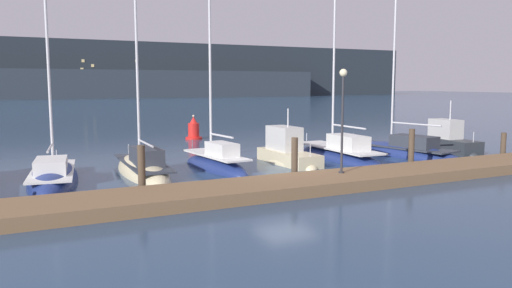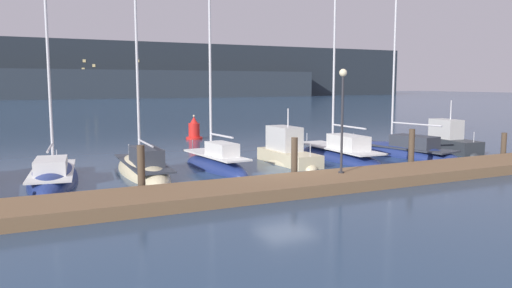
{
  "view_description": "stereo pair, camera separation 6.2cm",
  "coord_description": "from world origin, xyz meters",
  "px_view_note": "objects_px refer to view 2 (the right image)",
  "views": [
    {
      "loc": [
        -10.71,
        -18.93,
        4.16
      ],
      "look_at": [
        0.0,
        2.99,
        1.2
      ],
      "focal_mm": 35.0,
      "sensor_mm": 36.0,
      "label": 1
    },
    {
      "loc": [
        -10.65,
        -18.96,
        4.16
      ],
      "look_at": [
        0.0,
        2.99,
        1.2
      ],
      "focal_mm": 35.0,
      "sensor_mm": 36.0,
      "label": 2
    }
  ],
  "objects_px": {
    "sailboat_berth_2": "(53,180)",
    "motorboat_berth_8": "(449,145)",
    "motorboat_berth_5": "(288,157)",
    "sailboat_berth_3": "(143,171)",
    "dock_lamppost": "(342,104)",
    "channel_buoy": "(194,130)",
    "sailboat_berth_7": "(401,153)",
    "sailboat_berth_4": "(216,166)",
    "sailboat_berth_6": "(339,156)"
  },
  "relations": [
    {
      "from": "sailboat_berth_4",
      "to": "motorboat_berth_5",
      "type": "height_order",
      "value": "sailboat_berth_4"
    },
    {
      "from": "sailboat_berth_2",
      "to": "sailboat_berth_7",
      "type": "relative_size",
      "value": 0.99
    },
    {
      "from": "sailboat_berth_4",
      "to": "motorboat_berth_8",
      "type": "relative_size",
      "value": 2.07
    },
    {
      "from": "sailboat_berth_3",
      "to": "motorboat_berth_5",
      "type": "height_order",
      "value": "sailboat_berth_3"
    },
    {
      "from": "sailboat_berth_2",
      "to": "motorboat_berth_8",
      "type": "relative_size",
      "value": 2.33
    },
    {
      "from": "sailboat_berth_7",
      "to": "channel_buoy",
      "type": "bearing_deg",
      "value": 121.32
    },
    {
      "from": "sailboat_berth_2",
      "to": "sailboat_berth_3",
      "type": "xyz_separation_m",
      "value": [
        3.91,
        0.27,
        0.03
      ]
    },
    {
      "from": "dock_lamppost",
      "to": "sailboat_berth_6",
      "type": "bearing_deg",
      "value": 55.21
    },
    {
      "from": "sailboat_berth_2",
      "to": "motorboat_berth_5",
      "type": "distance_m",
      "value": 11.44
    },
    {
      "from": "sailboat_berth_2",
      "to": "sailboat_berth_3",
      "type": "bearing_deg",
      "value": 3.88
    },
    {
      "from": "motorboat_berth_5",
      "to": "sailboat_berth_7",
      "type": "height_order",
      "value": "sailboat_berth_7"
    },
    {
      "from": "sailboat_berth_3",
      "to": "sailboat_berth_7",
      "type": "distance_m",
      "value": 15.02
    },
    {
      "from": "motorboat_berth_5",
      "to": "sailboat_berth_3",
      "type": "bearing_deg",
      "value": 177.37
    },
    {
      "from": "sailboat_berth_6",
      "to": "motorboat_berth_5",
      "type": "bearing_deg",
      "value": -177.86
    },
    {
      "from": "dock_lamppost",
      "to": "motorboat_berth_8",
      "type": "bearing_deg",
      "value": 23.9
    },
    {
      "from": "motorboat_berth_5",
      "to": "channel_buoy",
      "type": "height_order",
      "value": "motorboat_berth_5"
    },
    {
      "from": "sailboat_berth_2",
      "to": "channel_buoy",
      "type": "distance_m",
      "value": 16.93
    },
    {
      "from": "sailboat_berth_3",
      "to": "sailboat_berth_7",
      "type": "relative_size",
      "value": 0.98
    },
    {
      "from": "motorboat_berth_8",
      "to": "motorboat_berth_5",
      "type": "bearing_deg",
      "value": 178.17
    },
    {
      "from": "sailboat_berth_2",
      "to": "sailboat_berth_4",
      "type": "height_order",
      "value": "sailboat_berth_2"
    },
    {
      "from": "sailboat_berth_6",
      "to": "motorboat_berth_8",
      "type": "bearing_deg",
      "value": -3.53
    },
    {
      "from": "sailboat_berth_6",
      "to": "sailboat_berth_7",
      "type": "xyz_separation_m",
      "value": [
        4.11,
        -0.36,
        -0.05
      ]
    },
    {
      "from": "sailboat_berth_7",
      "to": "motorboat_berth_8",
      "type": "relative_size",
      "value": 2.36
    },
    {
      "from": "sailboat_berth_2",
      "to": "channel_buoy",
      "type": "relative_size",
      "value": 5.91
    },
    {
      "from": "sailboat_berth_2",
      "to": "sailboat_berth_4",
      "type": "distance_m",
      "value": 7.42
    },
    {
      "from": "sailboat_berth_3",
      "to": "motorboat_berth_5",
      "type": "relative_size",
      "value": 2.18
    },
    {
      "from": "motorboat_berth_5",
      "to": "sailboat_berth_6",
      "type": "relative_size",
      "value": 0.52
    },
    {
      "from": "sailboat_berth_3",
      "to": "channel_buoy",
      "type": "height_order",
      "value": "sailboat_berth_3"
    },
    {
      "from": "sailboat_berth_4",
      "to": "motorboat_berth_8",
      "type": "xyz_separation_m",
      "value": [
        15.21,
        -0.4,
        0.23
      ]
    },
    {
      "from": "sailboat_berth_2",
      "to": "sailboat_berth_7",
      "type": "xyz_separation_m",
      "value": [
        18.91,
        -0.32,
        0.02
      ]
    },
    {
      "from": "motorboat_berth_5",
      "to": "sailboat_berth_7",
      "type": "xyz_separation_m",
      "value": [
        7.47,
        -0.24,
        -0.21
      ]
    },
    {
      "from": "sailboat_berth_6",
      "to": "sailboat_berth_4",
      "type": "bearing_deg",
      "value": -179.34
    },
    {
      "from": "sailboat_berth_3",
      "to": "sailboat_berth_6",
      "type": "bearing_deg",
      "value": -1.16
    },
    {
      "from": "motorboat_berth_5",
      "to": "sailboat_berth_6",
      "type": "bearing_deg",
      "value": 2.14
    },
    {
      "from": "sailboat_berth_2",
      "to": "sailboat_berth_3",
      "type": "distance_m",
      "value": 3.91
    },
    {
      "from": "sailboat_berth_6",
      "to": "sailboat_berth_7",
      "type": "distance_m",
      "value": 4.13
    },
    {
      "from": "sailboat_berth_2",
      "to": "sailboat_berth_4",
      "type": "bearing_deg",
      "value": -0.32
    },
    {
      "from": "sailboat_berth_4",
      "to": "sailboat_berth_6",
      "type": "bearing_deg",
      "value": 0.66
    },
    {
      "from": "sailboat_berth_7",
      "to": "dock_lamppost",
      "type": "xyz_separation_m",
      "value": [
        -8.08,
        -5.35,
        3.19
      ]
    },
    {
      "from": "sailboat_berth_3",
      "to": "sailboat_berth_6",
      "type": "height_order",
      "value": "sailboat_berth_3"
    },
    {
      "from": "channel_buoy",
      "to": "dock_lamppost",
      "type": "height_order",
      "value": "dock_lamppost"
    },
    {
      "from": "motorboat_berth_8",
      "to": "sailboat_berth_3",
      "type": "bearing_deg",
      "value": 177.85
    },
    {
      "from": "sailboat_berth_2",
      "to": "motorboat_berth_8",
      "type": "distance_m",
      "value": 22.64
    },
    {
      "from": "sailboat_berth_2",
      "to": "dock_lamppost",
      "type": "bearing_deg",
      "value": -27.61
    },
    {
      "from": "sailboat_berth_7",
      "to": "sailboat_berth_3",
      "type": "bearing_deg",
      "value": 177.77
    },
    {
      "from": "sailboat_berth_7",
      "to": "channel_buoy",
      "type": "relative_size",
      "value": 6.0
    },
    {
      "from": "motorboat_berth_5",
      "to": "dock_lamppost",
      "type": "distance_m",
      "value": 6.36
    },
    {
      "from": "sailboat_berth_2",
      "to": "sailboat_berth_7",
      "type": "height_order",
      "value": "sailboat_berth_7"
    },
    {
      "from": "sailboat_berth_4",
      "to": "motorboat_berth_5",
      "type": "distance_m",
      "value": 4.02
    },
    {
      "from": "sailboat_berth_7",
      "to": "dock_lamppost",
      "type": "bearing_deg",
      "value": -146.5
    }
  ]
}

